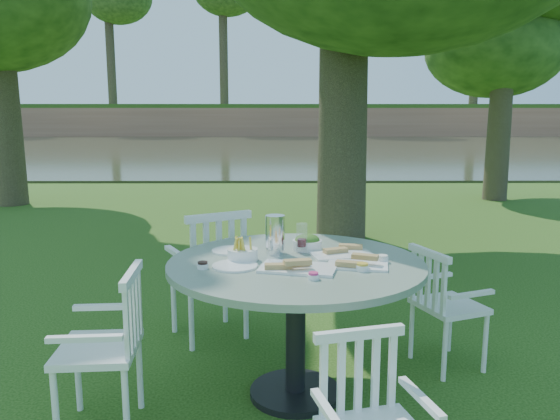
% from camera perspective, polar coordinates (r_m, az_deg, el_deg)
% --- Properties ---
extents(ground, '(140.00, 140.00, 0.00)m').
position_cam_1_polar(ground, '(5.03, 0.02, -9.99)').
color(ground, '#1A3E0D').
rests_on(ground, ground).
extents(table, '(1.52, 1.52, 0.86)m').
position_cam_1_polar(table, '(3.29, 1.66, -7.83)').
color(table, black).
rests_on(table, ground).
extents(chair_ne, '(0.52, 0.53, 0.83)m').
position_cam_1_polar(chair_ne, '(3.87, 16.31, -8.89)').
color(chair_ne, white).
rests_on(chair_ne, ground).
extents(chair_nw, '(0.68, 0.66, 1.01)m').
position_cam_1_polar(chair_nw, '(4.16, -6.98, -5.77)').
color(chair_nw, white).
rests_on(chair_nw, ground).
extents(chair_sw, '(0.45, 0.48, 0.90)m').
position_cam_1_polar(chair_sw, '(3.15, -16.93, -12.63)').
color(chair_sw, white).
rests_on(chair_sw, ground).
extents(chair_se, '(0.49, 0.47, 0.81)m').
position_cam_1_polar(chair_se, '(2.47, 9.06, -20.25)').
color(chair_se, white).
rests_on(chair_se, ground).
extents(tableware, '(1.11, 0.77, 0.24)m').
position_cam_1_polar(tableware, '(3.31, 0.64, -4.18)').
color(tableware, white).
rests_on(tableware, table).
extents(river, '(100.00, 28.00, 0.12)m').
position_cam_1_polar(river, '(27.78, -0.31, 6.41)').
color(river, '#30331E').
rests_on(river, ground).
extents(far_bank, '(100.00, 18.00, 15.20)m').
position_cam_1_polar(far_bank, '(46.18, 0.01, 16.83)').
color(far_bank, '#9B6048').
rests_on(far_bank, ground).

